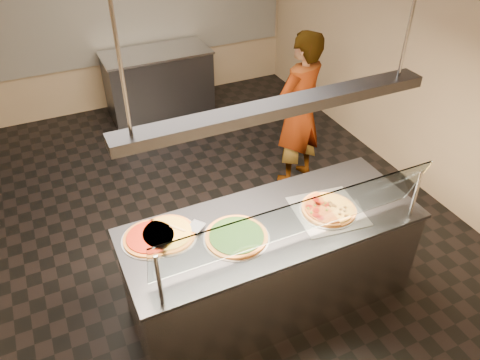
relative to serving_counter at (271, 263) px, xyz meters
name	(u,v)px	position (x,y,z in m)	size (l,w,h in m)	color
ground	(207,211)	(-0.05, 1.40, -0.48)	(5.00, 6.00, 0.02)	black
wall_back	(123,5)	(-0.05, 4.41, 1.03)	(5.00, 0.02, 3.00)	tan
wall_front	(431,340)	(-0.05, -1.61, 1.03)	(5.00, 0.02, 3.00)	tan
wall_right	(409,48)	(2.46, 1.40, 1.03)	(0.02, 6.00, 3.00)	tan
tile_band	(126,20)	(-0.05, 4.38, 0.83)	(4.90, 0.02, 1.20)	silver
serving_counter	(271,263)	(0.00, 0.00, 0.00)	(2.43, 0.94, 0.93)	#B7B7BC
sneeze_guard	(298,220)	(0.00, -0.34, 0.76)	(2.19, 0.18, 0.54)	#B7B7BC
perforated_tray	(328,211)	(0.47, -0.08, 0.47)	(0.60, 0.60, 0.01)	silver
half_pizza_pepperoni	(317,212)	(0.36, -0.07, 0.50)	(0.28, 0.47, 0.05)	#9F5921
half_pizza_sausage	(339,206)	(0.58, -0.08, 0.49)	(0.28, 0.47, 0.04)	#9F5921
pizza_spinach	(236,236)	(-0.34, -0.04, 0.48)	(0.51, 0.51, 0.03)	silver
pizza_cheese	(167,233)	(-0.81, 0.21, 0.48)	(0.46, 0.46, 0.03)	silver
pizza_tomato	(150,238)	(-0.94, 0.22, 0.48)	(0.45, 0.45, 0.03)	silver
pizza_spatula	(185,228)	(-0.67, 0.20, 0.49)	(0.28, 0.18, 0.02)	#B7B7BC
prep_table	(159,82)	(0.21, 3.95, 0.00)	(1.54, 0.74, 0.93)	#404046
worker	(299,111)	(1.16, 1.54, 0.45)	(0.67, 0.44, 1.84)	#322C3A
heat_lamp_housing	(279,107)	(0.00, 0.00, 1.48)	(2.30, 0.18, 0.08)	#404046
lamp_rod_left	(118,52)	(-1.00, 0.00, 2.03)	(0.02, 0.02, 1.01)	#B7B7BC
lamp_rod_right	(414,6)	(1.00, 0.00, 2.03)	(0.02, 0.02, 1.01)	#B7B7BC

